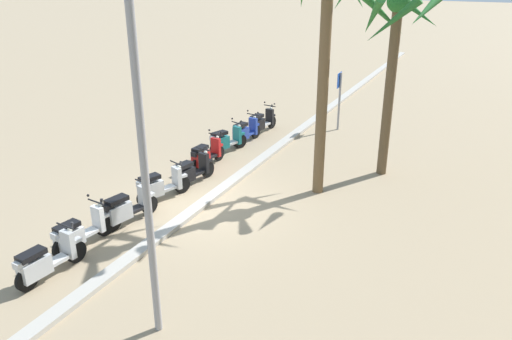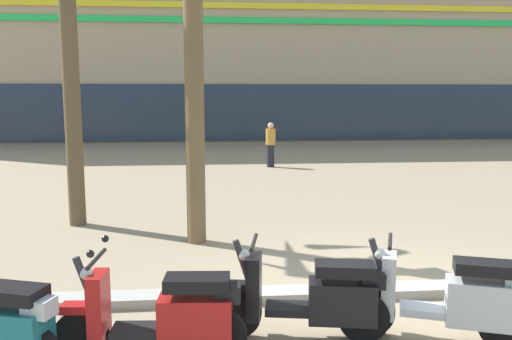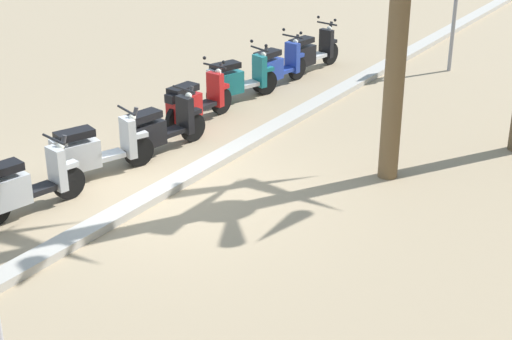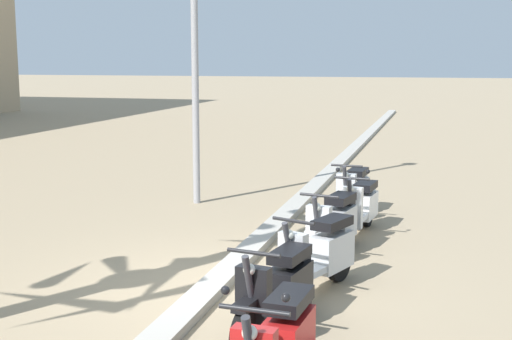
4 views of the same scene
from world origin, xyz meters
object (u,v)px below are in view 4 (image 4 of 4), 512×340
(scooter_white_mid_front, at_px, (361,207))
(scooter_silver_gap_after_mid, at_px, (354,192))
(scooter_silver_mid_rear, at_px, (334,226))
(scooter_black_mid_centre, at_px, (279,290))
(scooter_silver_lead_nearest, at_px, (320,255))

(scooter_white_mid_front, relative_size, scooter_silver_gap_after_mid, 0.99)
(scooter_silver_mid_rear, bearing_deg, scooter_black_mid_centre, 177.46)
(scooter_black_mid_centre, bearing_deg, scooter_silver_lead_nearest, -8.37)
(scooter_black_mid_centre, xyz_separation_m, scooter_silver_gap_after_mid, (5.70, -0.07, 0.00))
(scooter_black_mid_centre, distance_m, scooter_silver_lead_nearest, 1.39)
(scooter_silver_mid_rear, height_order, scooter_silver_gap_after_mid, same)
(scooter_silver_lead_nearest, xyz_separation_m, scooter_silver_gap_after_mid, (4.33, 0.13, -0.02))
(scooter_black_mid_centre, relative_size, scooter_silver_lead_nearest, 1.04)
(scooter_black_mid_centre, height_order, scooter_silver_mid_rear, same)
(scooter_white_mid_front, distance_m, scooter_silver_gap_after_mid, 1.30)
(scooter_white_mid_front, xyz_separation_m, scooter_silver_gap_after_mid, (1.27, 0.27, 0.01))
(scooter_black_mid_centre, bearing_deg, scooter_white_mid_front, -4.42)
(scooter_silver_lead_nearest, distance_m, scooter_white_mid_front, 3.06)
(scooter_silver_lead_nearest, bearing_deg, scooter_black_mid_centre, 171.63)
(scooter_silver_lead_nearest, distance_m, scooter_silver_gap_after_mid, 4.33)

